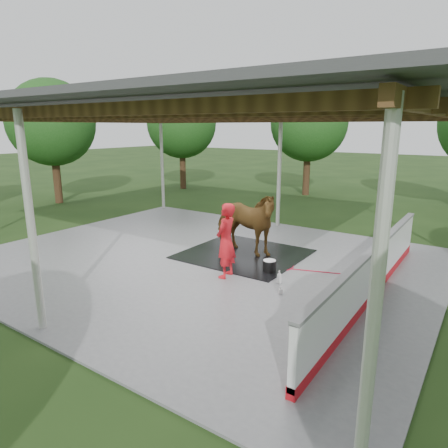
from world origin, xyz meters
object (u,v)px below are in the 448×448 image
Objects in this scene: horse at (244,223)px; wash_bucket at (269,266)px; dasher_board at (373,274)px; handler at (226,241)px.

horse is 1.73m from wash_bucket.
dasher_board is 3.36m from handler.
wash_bucket is (0.73, 0.87, -0.75)m from handler.
wash_bucket is at bearing 176.05° from dasher_board.
horse is 6.35× the size of wash_bucket.
dasher_board is at bearing -3.95° from wash_bucket.
horse is at bearing 146.25° from wash_bucket.
wash_bucket is (-2.53, 0.17, -0.38)m from dasher_board.
dasher_board is 3.71× the size of horse.
horse reaches higher than wash_bucket.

